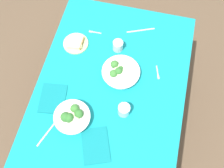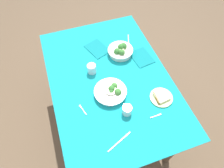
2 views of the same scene
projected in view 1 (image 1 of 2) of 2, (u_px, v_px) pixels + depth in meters
The scene contains 13 objects.
ground_plane at pixel (110, 125), 2.53m from camera, with size 6.00×6.00×0.00m, color brown.
dining_table at pixel (110, 98), 1.95m from camera, with size 1.46×0.99×0.75m.
broccoli_bowl_far at pixel (72, 117), 1.73m from camera, with size 0.23×0.23×0.10m.
broccoli_bowl_near at pixel (120, 72), 1.88m from camera, with size 0.26×0.26×0.08m.
bread_side_plate at pixel (76, 43), 2.00m from camera, with size 0.18×0.18×0.03m.
water_glass_center at pixel (118, 46), 1.96m from camera, with size 0.07×0.07×0.08m, color silver.
water_glass_side at pixel (124, 110), 1.75m from camera, with size 0.08×0.08×0.08m, color silver.
fork_by_far_bowl at pixel (94, 32), 2.05m from camera, with size 0.01×0.09×0.00m.
fork_by_near_bowl at pixel (158, 73), 1.91m from camera, with size 0.10×0.04×0.00m.
table_knife_left at pixel (46, 134), 1.73m from camera, with size 0.18×0.01×0.00m, color #B7B7BC.
table_knife_right at pixel (141, 30), 2.06m from camera, with size 0.21×0.01×0.00m, color #B7B7BC.
napkin_folded_upper at pixel (53, 98), 1.83m from camera, with size 0.21×0.16×0.01m, color #0F777D.
napkin_folded_lower at pixel (96, 145), 1.69m from camera, with size 0.22×0.16×0.01m, color #0F777D.
Camera 1 is at (-0.72, -0.19, 2.45)m, focal length 44.83 mm.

